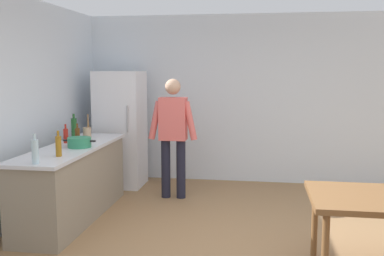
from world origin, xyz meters
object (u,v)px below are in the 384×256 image
at_px(bottle_beer_brown, 78,136).
at_px(bottle_sauce_red, 66,135).
at_px(utensil_jar, 87,132).
at_px(person, 173,130).
at_px(refrigerator, 121,129).
at_px(cooking_pot, 79,142).
at_px(bottle_water_clear, 35,151).
at_px(bottle_wine_green, 74,128).
at_px(bottle_oil_amber, 58,146).

bearing_deg(bottle_beer_brown, bottle_sauce_red, 163.17).
bearing_deg(utensil_jar, person, 16.45).
bearing_deg(person, refrigerator, 149.77).
xyz_separation_m(cooking_pot, bottle_sauce_red, (-0.30, 0.27, 0.04)).
height_order(person, bottle_beer_brown, person).
relative_size(bottle_water_clear, bottle_wine_green, 0.88).
relative_size(bottle_wine_green, bottle_sauce_red, 1.42).
relative_size(bottle_oil_amber, bottle_wine_green, 0.82).
bearing_deg(person, utensil_jar, -163.55).
height_order(bottle_oil_amber, bottle_wine_green, bottle_wine_green).
distance_m(cooking_pot, bottle_beer_brown, 0.25).
relative_size(refrigerator, bottle_beer_brown, 6.92).
distance_m(bottle_oil_amber, bottle_sauce_red, 0.88).
relative_size(person, cooking_pot, 4.25).
bearing_deg(cooking_pot, bottle_beer_brown, 118.10).
distance_m(refrigerator, utensil_jar, 0.91).
height_order(utensil_jar, bottle_water_clear, utensil_jar).
bearing_deg(person, bottle_wine_green, -158.65).
height_order(utensil_jar, bottle_sauce_red, utensil_jar).
bearing_deg(bottle_beer_brown, utensil_jar, 99.68).
relative_size(bottle_wine_green, bottle_beer_brown, 1.31).
xyz_separation_m(bottle_sauce_red, bottle_beer_brown, (0.18, -0.05, 0.01)).
relative_size(bottle_water_clear, bottle_sauce_red, 1.25).
bearing_deg(cooking_pot, refrigerator, 90.65).
bearing_deg(bottle_sauce_red, person, 33.53).
bearing_deg(bottle_sauce_red, bottle_wine_green, 95.14).
bearing_deg(bottle_sauce_red, cooking_pot, -42.34).
height_order(person, utensil_jar, person).
height_order(bottle_oil_amber, bottle_beer_brown, bottle_oil_amber).
xyz_separation_m(bottle_wine_green, bottle_beer_brown, (0.21, -0.38, -0.04)).
bearing_deg(refrigerator, cooking_pot, -89.35).
relative_size(person, bottle_sauce_red, 7.08).
height_order(bottle_oil_amber, bottle_sauce_red, bottle_oil_amber).
xyz_separation_m(refrigerator, utensil_jar, (-0.19, -0.89, 0.08)).
bearing_deg(bottle_beer_brown, bottle_oil_amber, -81.24).
relative_size(cooking_pot, bottle_wine_green, 1.18).
relative_size(person, bottle_water_clear, 5.67).
xyz_separation_m(person, cooking_pot, (-0.93, -1.08, -0.02)).
distance_m(refrigerator, person, 1.10).
height_order(bottle_sauce_red, bottle_beer_brown, bottle_beer_brown).
distance_m(person, bottle_sauce_red, 1.47).
bearing_deg(bottle_wine_green, bottle_sauce_red, -84.86).
bearing_deg(cooking_pot, bottle_wine_green, 118.77).
relative_size(person, bottle_wine_green, 5.00).
xyz_separation_m(refrigerator, bottle_wine_green, (-0.31, -1.04, 0.15)).
height_order(person, bottle_water_clear, person).
bearing_deg(refrigerator, bottle_oil_amber, -89.40).
bearing_deg(bottle_beer_brown, cooking_pot, -61.90).
distance_m(cooking_pot, bottle_water_clear, 0.95).
xyz_separation_m(cooking_pot, bottle_wine_green, (-0.33, 0.59, 0.09)).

